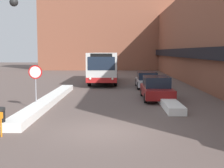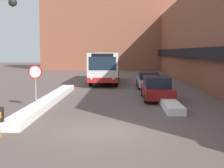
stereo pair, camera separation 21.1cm
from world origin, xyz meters
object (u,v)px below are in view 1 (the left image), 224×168
at_px(city_bus, 104,66).
at_px(parked_car_back, 147,80).
at_px(parked_car_front, 156,88).
at_px(stop_sign, 35,77).

distance_m(city_bus, parked_car_back, 6.08).
distance_m(parked_car_front, stop_sign, 8.06).
distance_m(parked_car_front, parked_car_back, 6.75).
bearing_deg(parked_car_back, city_bus, 131.77).
relative_size(city_bus, parked_car_front, 2.23).
height_order(parked_car_front, parked_car_back, parked_car_front).
xyz_separation_m(parked_car_front, stop_sign, (-7.12, -3.64, 1.01)).
relative_size(parked_car_back, stop_sign, 1.91).
bearing_deg(parked_car_front, parked_car_back, 90.00).
relative_size(city_bus, parked_car_back, 2.27).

